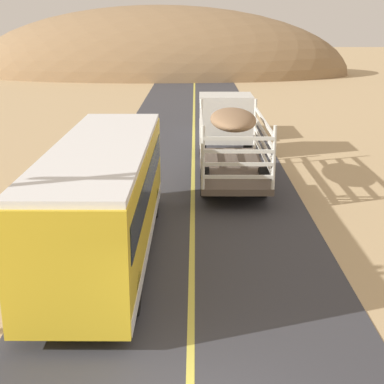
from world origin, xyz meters
The scene contains 4 objects.
livestock_truck centered at (1.54, 17.25, 1.79)m, with size 2.53×9.70×3.02m.
bus centered at (-2.42, 7.10, 1.75)m, with size 2.54×10.00×3.21m.
car_far centered at (1.56, 24.02, 1.09)m, with size 1.90×4.62×1.93m.
distant_hill centered at (-4.03, 59.38, 0.00)m, with size 43.29×18.89×15.35m, color #8D6E4C.
Camera 1 is at (0.08, -7.74, 6.49)m, focal length 53.43 mm.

